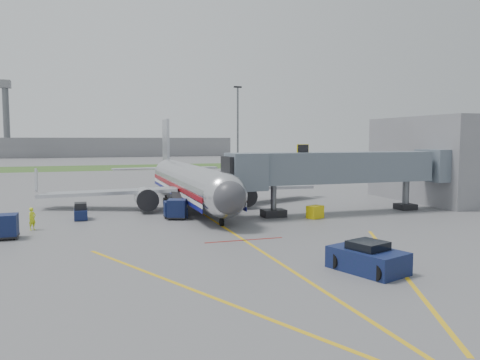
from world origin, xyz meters
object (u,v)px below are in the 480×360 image
object	(u,v)px
baggage_tug	(81,212)
belt_loader	(178,210)
airliner	(189,182)
pushback_tug	(368,259)
ramp_worker	(32,219)

from	to	relation	value
baggage_tug	belt_loader	bearing A→B (deg)	-2.75
airliner	pushback_tug	xyz separation A→B (m)	(4.00, -29.03, -1.93)
airliner	baggage_tug	world-z (taller)	airliner
baggage_tug	ramp_worker	size ratio (longest dim) A/B	1.21
baggage_tug	ramp_worker	distance (m)	5.50
pushback_tug	ramp_worker	xyz separation A→B (m)	(-19.17, 18.85, 0.21)
airliner	baggage_tug	size ratio (longest dim) A/B	15.96
airliner	pushback_tug	distance (m)	29.37
baggage_tug	pushback_tug	bearing A→B (deg)	-55.96
pushback_tug	ramp_worker	distance (m)	26.89
belt_loader	ramp_worker	world-z (taller)	belt_loader
baggage_tug	ramp_worker	world-z (taller)	ramp_worker
pushback_tug	baggage_tug	xyz separation A→B (m)	(-15.48, 22.92, -0.03)
pushback_tug	ramp_worker	world-z (taller)	ramp_worker
airliner	pushback_tug	size ratio (longest dim) A/B	7.63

